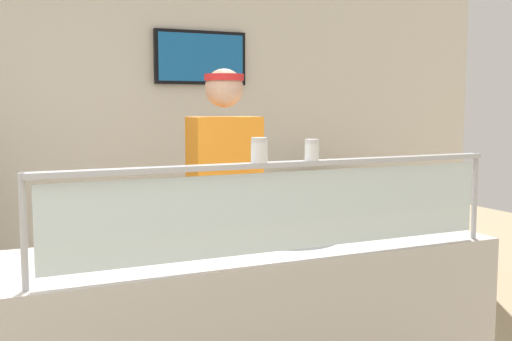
# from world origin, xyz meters

# --- Properties ---
(shop_rear_unit) EXTENTS (6.56, 0.13, 2.70)m
(shop_rear_unit) POSITION_xyz_m (1.09, 2.61, 1.36)
(shop_rear_unit) COLOR silver
(shop_rear_unit) RESTS_ON ground
(sneeze_guard) EXTENTS (1.98, 0.06, 0.39)m
(sneeze_guard) POSITION_xyz_m (1.08, 0.06, 1.21)
(sneeze_guard) COLOR #B2B5BC
(sneeze_guard) RESTS_ON serving_counter
(pizza_tray) EXTENTS (0.43, 0.43, 0.04)m
(pizza_tray) POSITION_xyz_m (1.27, 0.38, 0.97)
(pizza_tray) COLOR #9EA0A8
(pizza_tray) RESTS_ON serving_counter
(pizza_server) EXTENTS (0.13, 0.29, 0.01)m
(pizza_server) POSITION_xyz_m (1.31, 0.36, 0.99)
(pizza_server) COLOR #ADAFB7
(pizza_server) RESTS_ON pizza_tray
(parmesan_shaker) EXTENTS (0.07, 0.07, 0.10)m
(parmesan_shaker) POSITION_xyz_m (0.96, 0.06, 1.39)
(parmesan_shaker) COLOR white
(parmesan_shaker) RESTS_ON sneeze_guard
(pepper_flake_shaker) EXTENTS (0.06, 0.06, 0.08)m
(pepper_flake_shaker) POSITION_xyz_m (1.19, 0.06, 1.38)
(pepper_flake_shaker) COLOR white
(pepper_flake_shaker) RESTS_ON sneeze_guard
(worker_figure) EXTENTS (0.41, 0.50, 1.76)m
(worker_figure) POSITION_xyz_m (1.23, 1.06, 1.01)
(worker_figure) COLOR #23232D
(worker_figure) RESTS_ON ground
(prep_shelf) EXTENTS (0.70, 0.55, 0.85)m
(prep_shelf) POSITION_xyz_m (2.67, 2.12, 0.42)
(prep_shelf) COLOR #B7BABF
(prep_shelf) RESTS_ON ground
(pizza_box_stack) EXTENTS (0.45, 0.45, 0.18)m
(pizza_box_stack) POSITION_xyz_m (2.68, 2.12, 0.94)
(pizza_box_stack) COLOR tan
(pizza_box_stack) RESTS_ON prep_shelf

